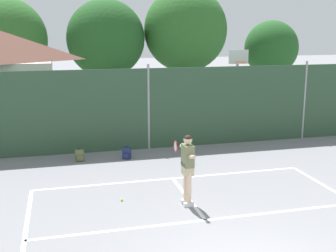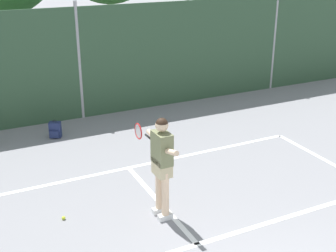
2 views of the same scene
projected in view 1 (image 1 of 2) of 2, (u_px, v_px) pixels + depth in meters
chainlink_fence at (149, 109)px, 16.07m from camera, size 26.09×0.09×3.18m
basketball_hoop at (237, 78)px, 18.93m from camera, size 0.90×0.67×3.55m
treeline_backdrop at (103, 39)px, 25.26m from camera, size 25.49×4.60×6.92m
tennis_player at (187, 163)px, 10.92m from camera, size 0.27×1.43×1.85m
tennis_ball at (122, 200)px, 11.37m from camera, size 0.07×0.07×0.07m
backpack_olive at (79, 155)px, 14.80m from camera, size 0.30×0.26×0.46m
backpack_navy at (127, 153)px, 15.07m from camera, size 0.33×0.33×0.46m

